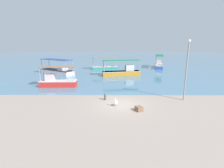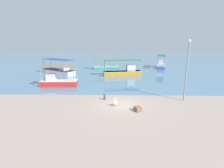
% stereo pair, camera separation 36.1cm
% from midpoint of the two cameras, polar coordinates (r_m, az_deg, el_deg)
% --- Properties ---
extents(ground, '(120.00, 120.00, 0.00)m').
position_cam_midpoint_polar(ground, '(16.95, 3.19, -6.67)').
color(ground, '#A29082').
extents(harbor_water, '(110.00, 90.00, 0.00)m').
position_cam_midpoint_polar(harbor_water, '(64.17, 1.90, 8.29)').
color(harbor_water, teal).
rests_on(harbor_water, ground).
extents(fishing_boat_near_right, '(6.95, 2.71, 2.75)m').
position_cam_midpoint_polar(fishing_boat_near_right, '(31.38, 4.17, 4.02)').
color(fishing_boat_near_right, orange).
rests_on(fishing_boat_near_right, harbor_water).
extents(fishing_boat_far_right, '(4.89, 1.86, 2.69)m').
position_cam_midpoint_polar(fishing_boat_far_right, '(24.79, -16.75, 0.85)').
color(fishing_boat_far_right, red).
rests_on(fishing_boat_far_right, harbor_water).
extents(fishing_boat_far_left, '(6.97, 5.40, 2.75)m').
position_cam_midpoint_polar(fishing_boat_far_left, '(34.16, -16.58, 4.19)').
color(fishing_boat_far_left, white).
rests_on(fishing_boat_far_left, harbor_water).
extents(fishing_boat_near_left, '(2.99, 6.38, 2.90)m').
position_cam_midpoint_polar(fishing_boat_near_left, '(42.44, 15.87, 5.98)').
color(fishing_boat_near_left, '#3559B6').
rests_on(fishing_boat_near_left, harbor_water).
extents(fishing_boat_center, '(5.72, 2.52, 2.65)m').
position_cam_midpoint_polar(fishing_boat_center, '(38.81, -1.61, 5.61)').
color(fishing_boat_center, teal).
rests_on(fishing_boat_center, harbor_water).
extents(pelican, '(0.50, 0.76, 0.80)m').
position_cam_midpoint_polar(pelican, '(16.39, 1.74, -5.98)').
color(pelican, '#E0997A').
rests_on(pelican, ground).
extents(lamp_post, '(0.28, 0.28, 6.10)m').
position_cam_midpoint_polar(lamp_post, '(18.81, 23.76, 4.94)').
color(lamp_post, gray).
rests_on(lamp_post, ground).
extents(mooring_bollard, '(0.24, 0.24, 0.68)m').
position_cam_midpoint_polar(mooring_bollard, '(18.15, -1.83, -4.08)').
color(mooring_bollard, '#47474C').
rests_on(mooring_bollard, ground).
extents(cargo_crate, '(0.72, 0.79, 0.41)m').
position_cam_midpoint_polar(cargo_crate, '(15.49, 9.14, -8.01)').
color(cargo_crate, '#845F45').
rests_on(cargo_crate, ground).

